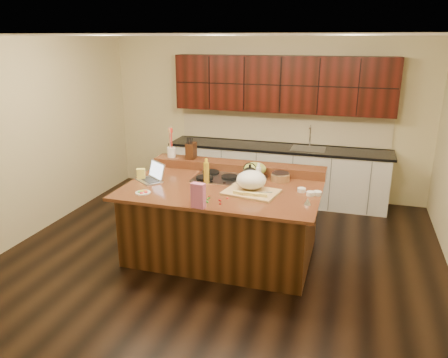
% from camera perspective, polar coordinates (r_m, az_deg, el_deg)
% --- Properties ---
extents(room, '(5.52, 5.02, 2.72)m').
position_cam_1_polar(room, '(5.28, -0.16, 3.45)').
color(room, black).
rests_on(room, ground).
extents(island, '(2.40, 1.60, 0.92)m').
position_cam_1_polar(island, '(5.57, -0.15, -5.40)').
color(island, black).
rests_on(island, ground).
extents(back_ledge, '(2.40, 0.30, 0.12)m').
position_cam_1_polar(back_ledge, '(6.03, 1.80, 1.65)').
color(back_ledge, black).
rests_on(back_ledge, island).
extents(cooktop, '(0.92, 0.52, 0.05)m').
position_cam_1_polar(cooktop, '(5.67, 0.74, 0.13)').
color(cooktop, gray).
rests_on(cooktop, island).
extents(back_counter, '(3.70, 0.66, 2.40)m').
position_cam_1_polar(back_counter, '(7.41, 7.18, 4.65)').
color(back_counter, silver).
rests_on(back_counter, ground).
extents(kettle, '(0.24, 0.24, 0.18)m').
position_cam_1_polar(kettle, '(5.44, 3.39, 0.63)').
color(kettle, black).
rests_on(kettle, cooktop).
extents(green_bowl, '(0.38, 0.38, 0.17)m').
position_cam_1_polar(green_bowl, '(5.69, 4.01, 1.33)').
color(green_bowl, olive).
rests_on(green_bowl, cooktop).
extents(laptop, '(0.43, 0.42, 0.24)m').
position_cam_1_polar(laptop, '(5.68, -9.30, 0.42)').
color(laptop, '#B7B7BC').
rests_on(laptop, island).
extents(oil_bottle, '(0.08, 0.08, 0.27)m').
position_cam_1_polar(oil_bottle, '(5.48, -2.31, 0.79)').
color(oil_bottle, gold).
rests_on(oil_bottle, island).
extents(vinegar_bottle, '(0.08, 0.08, 0.25)m').
position_cam_1_polar(vinegar_bottle, '(5.38, 4.51, 0.28)').
color(vinegar_bottle, silver).
rests_on(vinegar_bottle, island).
extents(wooden_tray, '(0.68, 0.54, 0.25)m').
position_cam_1_polar(wooden_tray, '(5.20, 3.57, -0.47)').
color(wooden_tray, tan).
rests_on(wooden_tray, island).
extents(ramekin_a, '(0.13, 0.13, 0.04)m').
position_cam_1_polar(ramekin_a, '(5.22, 12.09, -1.83)').
color(ramekin_a, white).
rests_on(ramekin_a, island).
extents(ramekin_b, '(0.12, 0.12, 0.04)m').
position_cam_1_polar(ramekin_b, '(5.19, 11.25, -1.88)').
color(ramekin_b, white).
rests_on(ramekin_b, island).
extents(ramekin_c, '(0.11, 0.11, 0.04)m').
position_cam_1_polar(ramekin_c, '(5.29, 10.10, -1.41)').
color(ramekin_c, white).
rests_on(ramekin_c, island).
extents(strainer_bowl, '(0.29, 0.29, 0.09)m').
position_cam_1_polar(strainer_bowl, '(5.65, 7.36, 0.22)').
color(strainer_bowl, '#996B3F').
rests_on(strainer_bowl, island).
extents(kitchen_timer, '(0.10, 0.10, 0.07)m').
position_cam_1_polar(kitchen_timer, '(4.90, 10.86, -2.90)').
color(kitchen_timer, silver).
rests_on(kitchen_timer, island).
extents(pink_bag, '(0.16, 0.10, 0.28)m').
position_cam_1_polar(pink_bag, '(4.70, -3.38, -2.17)').
color(pink_bag, '#C55C8D').
rests_on(pink_bag, island).
extents(candy_plate, '(0.21, 0.21, 0.01)m').
position_cam_1_polar(candy_plate, '(5.26, -10.55, -1.76)').
color(candy_plate, white).
rests_on(candy_plate, island).
extents(package_box, '(0.12, 0.11, 0.15)m').
position_cam_1_polar(package_box, '(5.74, -10.79, 0.62)').
color(package_box, '#EADA52').
rests_on(package_box, island).
extents(utensil_crock, '(0.14, 0.14, 0.14)m').
position_cam_1_polar(utensil_crock, '(6.31, -6.87, 3.51)').
color(utensil_crock, white).
rests_on(utensil_crock, back_ledge).
extents(knife_block, '(0.12, 0.19, 0.22)m').
position_cam_1_polar(knife_block, '(6.19, -4.31, 3.70)').
color(knife_block, black).
rests_on(knife_block, back_ledge).
extents(gumdrop_0, '(0.02, 0.02, 0.02)m').
position_cam_1_polar(gumdrop_0, '(4.99, 0.44, -2.51)').
color(gumdrop_0, red).
rests_on(gumdrop_0, island).
extents(gumdrop_1, '(0.02, 0.02, 0.02)m').
position_cam_1_polar(gumdrop_1, '(4.96, -2.11, -2.62)').
color(gumdrop_1, '#198C26').
rests_on(gumdrop_1, island).
extents(gumdrop_2, '(0.02, 0.02, 0.02)m').
position_cam_1_polar(gumdrop_2, '(5.04, -1.95, -2.27)').
color(gumdrop_2, red).
rests_on(gumdrop_2, island).
extents(gumdrop_3, '(0.02, 0.02, 0.02)m').
position_cam_1_polar(gumdrop_3, '(5.05, -2.99, -2.28)').
color(gumdrop_3, '#198C26').
rests_on(gumdrop_3, island).
extents(gumdrop_4, '(0.02, 0.02, 0.02)m').
position_cam_1_polar(gumdrop_4, '(4.82, -0.50, -3.25)').
color(gumdrop_4, red).
rests_on(gumdrop_4, island).
extents(gumdrop_5, '(0.02, 0.02, 0.02)m').
position_cam_1_polar(gumdrop_5, '(4.90, -2.31, -2.90)').
color(gumdrop_5, '#198C26').
rests_on(gumdrop_5, island).
extents(gumdrop_6, '(0.02, 0.02, 0.02)m').
position_cam_1_polar(gumdrop_6, '(4.92, -0.61, -2.78)').
color(gumdrop_6, red).
rests_on(gumdrop_6, island).
extents(gumdrop_7, '(0.02, 0.02, 0.02)m').
position_cam_1_polar(gumdrop_7, '(5.00, -1.92, -2.45)').
color(gumdrop_7, '#198C26').
rests_on(gumdrop_7, island).
extents(gumdrop_8, '(0.02, 0.02, 0.02)m').
position_cam_1_polar(gumdrop_8, '(4.95, -2.52, -2.66)').
color(gumdrop_8, red).
rests_on(gumdrop_8, island).
extents(gumdrop_9, '(0.02, 0.02, 0.02)m').
position_cam_1_polar(gumdrop_9, '(4.98, -2.66, -2.56)').
color(gumdrop_9, '#198C26').
rests_on(gumdrop_9, island).
extents(gumdrop_10, '(0.02, 0.02, 0.02)m').
position_cam_1_polar(gumdrop_10, '(4.91, -0.48, -2.82)').
color(gumdrop_10, red).
rests_on(gumdrop_10, island).
extents(gumdrop_11, '(0.02, 0.02, 0.02)m').
position_cam_1_polar(gumdrop_11, '(4.87, -2.15, -3.03)').
color(gumdrop_11, '#198C26').
rests_on(gumdrop_11, island).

